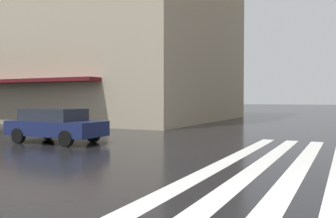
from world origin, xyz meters
TOP-DOWN VIEW (x-y plane):
  - zebra_crossing at (4.00, 1.00)m, footprint 13.00×4.50m
  - car_navy at (5.50, 10.72)m, footprint 1.85×4.10m

SIDE VIEW (x-z plane):
  - zebra_crossing at x=4.00m, z-range 0.00..0.01m
  - car_navy at x=5.50m, z-range 0.05..1.46m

